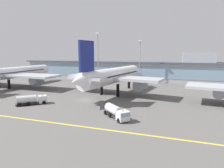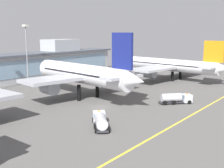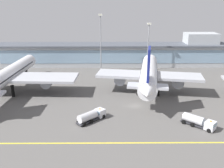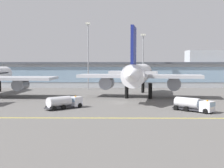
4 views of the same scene
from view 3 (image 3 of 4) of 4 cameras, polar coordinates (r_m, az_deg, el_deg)
The scene contains 9 objects.
ground_plane at distance 80.87m, azimuth 5.24°, elevation -4.94°, with size 180.74×180.74×0.00m, color #5B5956.
taxiway_centreline_stripe at distance 61.41m, azimuth 7.23°, elevation -13.06°, with size 144.59×0.50×0.01m, color yellow.
terminal_building at distance 130.66m, azimuth 3.97°, elevation 6.86°, with size 132.10×14.00×16.12m.
airliner_near_left at distance 96.63m, azimuth -22.77°, elevation 1.60°, with size 50.05×56.10×17.54m.
airliner_near_right at distance 90.53m, azimuth 8.33°, elevation 2.28°, with size 38.04×48.39×19.41m.
fuel_tanker_truck at distance 71.06m, azimuth 19.12°, elevation -8.03°, with size 8.24×7.98×2.90m.
baggage_tug_near at distance 70.78m, azimuth -4.53°, elevation -7.11°, with size 8.16×8.06×2.90m.
apron_light_mast_west at distance 119.68m, azimuth 8.23°, elevation 9.89°, with size 1.80×1.80×22.17m.
apron_light_mast_centre at distance 114.95m, azimuth -2.59°, elevation 10.86°, with size 1.80×1.80×26.30m.
Camera 3 is at (-7.94, -73.90, 31.86)m, focal length 40.46 mm.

